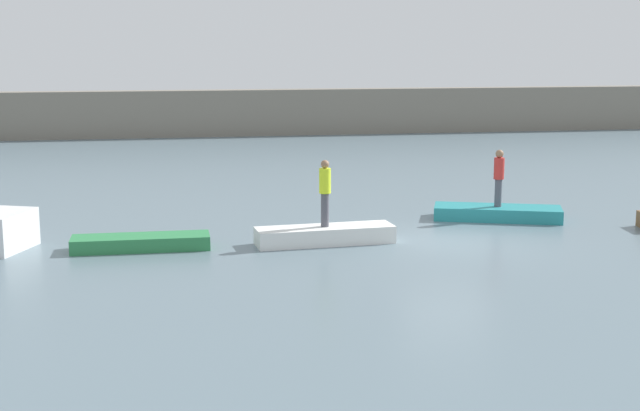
% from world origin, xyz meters
% --- Properties ---
extents(ground_plane, '(120.00, 120.00, 0.00)m').
position_xyz_m(ground_plane, '(0.00, 0.00, 0.00)').
color(ground_plane, slate).
extents(embankment_wall, '(80.00, 1.20, 2.64)m').
position_xyz_m(embankment_wall, '(0.00, 28.98, 1.32)').
color(embankment_wall, gray).
rests_on(embankment_wall, ground_plane).
extents(rowboat_green, '(3.66, 1.03, 0.38)m').
position_xyz_m(rowboat_green, '(-8.41, 0.50, 0.19)').
color(rowboat_green, '#2D7F47').
rests_on(rowboat_green, ground_plane).
extents(rowboat_white, '(3.88, 1.30, 0.48)m').
position_xyz_m(rowboat_white, '(-3.42, 0.33, 0.24)').
color(rowboat_white, white).
rests_on(rowboat_white, ground_plane).
extents(rowboat_teal, '(4.10, 2.49, 0.41)m').
position_xyz_m(rowboat_teal, '(2.50, 2.72, 0.21)').
color(rowboat_teal, teal).
rests_on(rowboat_teal, ground_plane).
extents(person_red_shirt, '(0.32, 0.32, 1.78)m').
position_xyz_m(person_red_shirt, '(2.50, 2.72, 1.41)').
color(person_red_shirt, '#4C4C56').
rests_on(person_red_shirt, rowboat_teal).
extents(person_hiviz_shirt, '(0.32, 0.32, 1.85)m').
position_xyz_m(person_hiviz_shirt, '(-3.42, 0.33, 1.51)').
color(person_hiviz_shirt, '#4C4C56').
rests_on(person_hiviz_shirt, rowboat_white).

